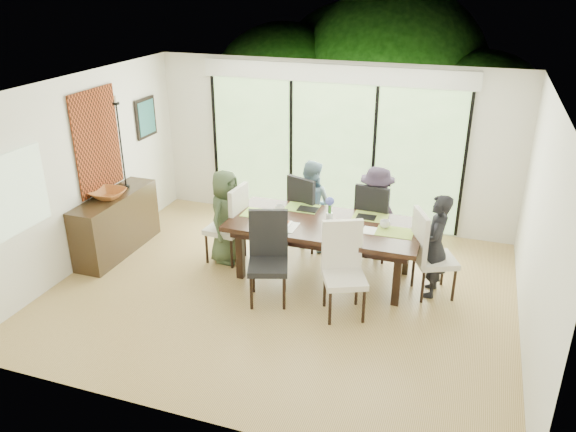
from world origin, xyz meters
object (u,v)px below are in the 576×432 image
(table_top, at_px, (325,225))
(chair_far_left, at_px, (311,210))
(chair_far_right, at_px, (376,219))
(person_right_end, at_px, (435,246))
(bowl, at_px, (108,194))
(sideboard, at_px, (116,224))
(person_left_end, at_px, (226,216))
(person_far_right, at_px, (376,213))
(cup_a, at_px, (280,209))
(cup_b, at_px, (334,224))
(chair_left_end, at_px, (225,223))
(chair_right_end, at_px, (436,253))
(chair_near_right, at_px, (345,272))
(cup_c, at_px, (385,224))
(vase, at_px, (329,217))
(laptop, at_px, (264,216))
(person_far_left, at_px, (311,205))
(chair_near_left, at_px, (268,260))

(table_top, relative_size, chair_far_left, 2.18)
(chair_far_right, relative_size, person_right_end, 0.85)
(chair_far_right, bearing_deg, bowl, 25.99)
(chair_far_right, bearing_deg, sideboard, 24.60)
(person_left_end, relative_size, person_far_right, 1.00)
(cup_a, distance_m, cup_b, 0.89)
(chair_left_end, bearing_deg, person_far_right, 116.29)
(chair_left_end, xyz_separation_m, chair_right_end, (3.00, 0.00, 0.00))
(chair_near_right, bearing_deg, cup_a, 115.19)
(person_far_right, bearing_deg, sideboard, 31.33)
(chair_left_end, height_order, chair_right_end, same)
(chair_far_left, height_order, sideboard, chair_far_left)
(cup_a, relative_size, cup_c, 1.00)
(chair_near_right, xyz_separation_m, sideboard, (-3.67, 0.58, -0.14))
(sideboard, bearing_deg, vase, 5.96)
(chair_far_right, distance_m, laptop, 1.71)
(chair_near_right, height_order, cup_a, chair_near_right)
(chair_left_end, xyz_separation_m, person_far_right, (2.05, 0.83, 0.10))
(chair_right_end, distance_m, person_far_left, 2.12)
(chair_near_left, xyz_separation_m, person_right_end, (1.98, 0.87, 0.10))
(chair_left_end, bearing_deg, sideboard, -76.04)
(person_right_end, bearing_deg, cup_c, -97.52)
(person_far_right, relative_size, laptop, 3.91)
(person_far_left, bearing_deg, cup_c, 162.88)
(bowl, bearing_deg, person_far_right, 18.10)
(person_left_end, bearing_deg, person_right_end, -84.43)
(cup_b, bearing_deg, chair_right_end, 4.24)
(chair_left_end, distance_m, chair_near_left, 1.33)
(table_top, relative_size, chair_left_end, 2.18)
(table_top, height_order, chair_near_left, chair_near_left)
(chair_left_end, xyz_separation_m, vase, (1.55, 0.05, 0.28))
(person_far_left, bearing_deg, person_left_end, 52.03)
(chair_far_right, bearing_deg, chair_far_left, 7.62)
(chair_right_end, xyz_separation_m, cup_a, (-2.20, 0.15, 0.27))
(chair_right_end, bearing_deg, chair_far_left, 41.98)
(chair_left_end, height_order, person_far_left, person_far_left)
(person_far_right, bearing_deg, bowl, 32.74)
(chair_near_left, relative_size, person_right_end, 0.85)
(person_far_right, distance_m, cup_c, 0.79)
(vase, bearing_deg, cup_a, 172.41)
(cup_c, bearing_deg, person_far_left, 149.72)
(person_far_left, relative_size, sideboard, 0.86)
(table_top, xyz_separation_m, laptop, (-0.85, -0.10, 0.05))
(chair_right_end, xyz_separation_m, person_right_end, (-0.02, 0.00, 0.10))
(chair_near_left, distance_m, vase, 1.11)
(cup_a, bearing_deg, chair_left_end, -169.38)
(chair_near_right, height_order, vase, chair_near_right)
(chair_right_end, bearing_deg, person_left_end, 65.53)
(chair_near_left, relative_size, person_left_end, 0.85)
(chair_near_left, bearing_deg, chair_near_right, -18.23)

